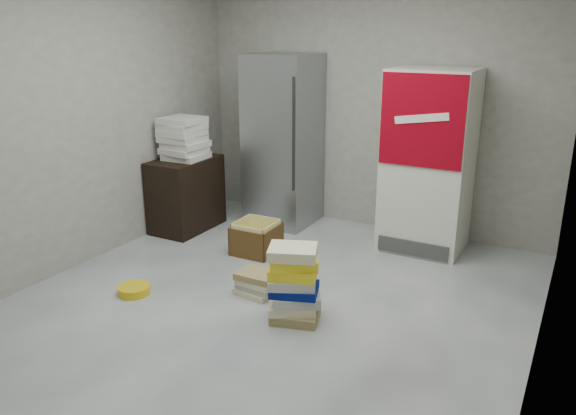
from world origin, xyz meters
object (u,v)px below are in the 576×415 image
(cardboard_box, at_px, (256,240))
(phonebook_stack_main, at_px, (294,283))
(coke_cooler, at_px, (428,161))
(steel_fridge, at_px, (283,141))
(wood_shelf, at_px, (186,194))

(cardboard_box, bearing_deg, phonebook_stack_main, -47.29)
(coke_cooler, distance_m, cardboard_box, 1.88)
(steel_fridge, height_order, coke_cooler, steel_fridge)
(phonebook_stack_main, bearing_deg, cardboard_box, 111.59)
(coke_cooler, relative_size, phonebook_stack_main, 2.96)
(wood_shelf, bearing_deg, steel_fridge, 41.31)
(steel_fridge, height_order, cardboard_box, steel_fridge)
(phonebook_stack_main, height_order, cardboard_box, phonebook_stack_main)
(coke_cooler, height_order, cardboard_box, coke_cooler)
(steel_fridge, xyz_separation_m, coke_cooler, (1.65, -0.01, -0.05))
(steel_fridge, relative_size, phonebook_stack_main, 3.12)
(wood_shelf, distance_m, cardboard_box, 1.12)
(steel_fridge, xyz_separation_m, phonebook_stack_main, (1.20, -1.99, -0.65))
(steel_fridge, relative_size, coke_cooler, 1.06)
(coke_cooler, relative_size, wood_shelf, 2.25)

